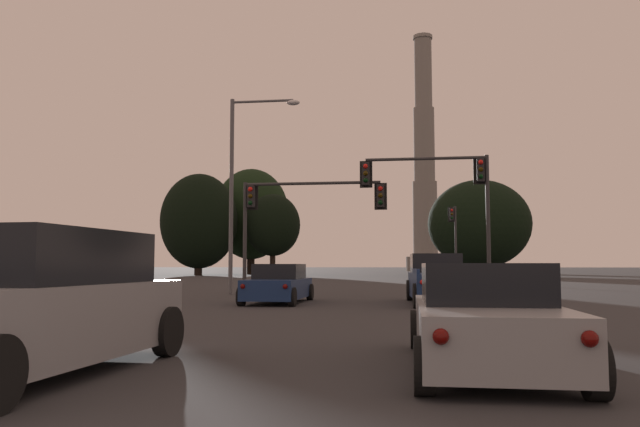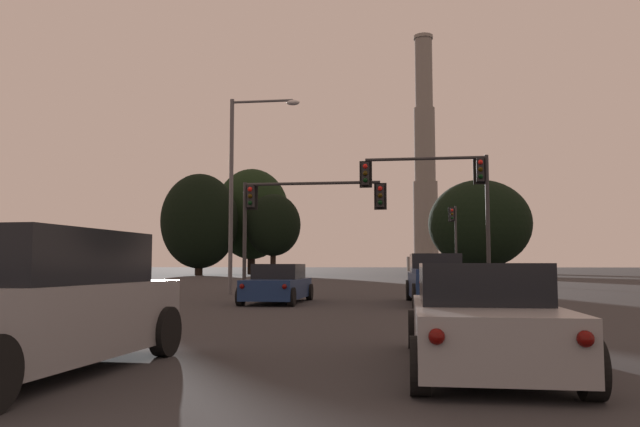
{
  "view_description": "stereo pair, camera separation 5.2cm",
  "coord_description": "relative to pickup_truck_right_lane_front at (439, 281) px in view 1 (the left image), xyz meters",
  "views": [
    {
      "loc": [
        1.84,
        -2.29,
        1.41
      ],
      "look_at": [
        -3.53,
        36.12,
        4.58
      ],
      "focal_mm": 35.0,
      "sensor_mm": 36.0,
      "label": 1
    },
    {
      "loc": [
        1.89,
        -2.29,
        1.41
      ],
      "look_at": [
        -3.53,
        36.12,
        4.58
      ],
      "focal_mm": 35.0,
      "sensor_mm": 36.0,
      "label": 2
    }
  ],
  "objects": [
    {
      "name": "pickup_truck_right_lane_front",
      "position": [
        0.0,
        0.0,
        0.0
      ],
      "size": [
        2.43,
        5.59,
        1.82
      ],
      "rotation": [
        0.0,
        0.0,
        0.05
      ],
      "color": "navy",
      "rests_on": "ground_plane"
    },
    {
      "name": "sedan_left_lane_front",
      "position": [
        -5.85,
        -0.33,
        -0.14
      ],
      "size": [
        1.99,
        4.71,
        1.43
      ],
      "rotation": [
        0.0,
        0.0,
        -0.0
      ],
      "color": "navy",
      "rests_on": "ground_plane"
    },
    {
      "name": "suv_left_lane_third",
      "position": [
        -5.84,
        -15.55,
        0.09
      ],
      "size": [
        2.32,
        4.98,
        1.86
      ],
      "rotation": [
        0.0,
        0.0,
        -0.05
      ],
      "color": "gray",
      "rests_on": "ground_plane"
    },
    {
      "name": "sedan_right_lane_third",
      "position": [
        -0.1,
        -14.12,
        -0.14
      ],
      "size": [
        2.0,
        4.71,
        1.43
      ],
      "rotation": [
        0.0,
        0.0,
        0.0
      ],
      "color": "gray",
      "rests_on": "ground_plane"
    },
    {
      "name": "traffic_light_overhead_right",
      "position": [
        0.55,
        5.39,
        4.03
      ],
      "size": [
        5.92,
        0.5,
        6.3
      ],
      "color": "#2D2D30",
      "rests_on": "ground_plane"
    },
    {
      "name": "traffic_light_overhead_left",
      "position": [
        -6.38,
        5.62,
        3.3
      ],
      "size": [
        6.89,
        0.5,
        5.29
      ],
      "color": "#2D2D30",
      "rests_on": "ground_plane"
    },
    {
      "name": "traffic_light_far_right",
      "position": [
        2.74,
        29.86,
        3.29
      ],
      "size": [
        0.78,
        0.5,
        6.26
      ],
      "color": "#2D2D30",
      "rests_on": "ground_plane"
    },
    {
      "name": "street_lamp",
      "position": [
        -9.04,
        6.09,
        4.96
      ],
      "size": [
        3.45,
        0.36,
        9.48
      ],
      "color": "#56565B",
      "rests_on": "ground_plane"
    },
    {
      "name": "smokestack",
      "position": [
        2.63,
        107.51,
        18.73
      ],
      "size": [
        8.07,
        8.07,
        49.79
      ],
      "color": "slate",
      "rests_on": "ground_plane"
    },
    {
      "name": "treeline_left_mid",
      "position": [
        -23.12,
        63.31,
        7.76
      ],
      "size": [
        10.71,
        9.63,
        15.04
      ],
      "color": "black",
      "rests_on": "ground_plane"
    },
    {
      "name": "treeline_far_left",
      "position": [
        -18.76,
        57.8,
        5.8
      ],
      "size": [
        7.29,
        6.56,
        10.73
      ],
      "color": "black",
      "rests_on": "ground_plane"
    },
    {
      "name": "treeline_center_left",
      "position": [
        -28.16,
        55.51,
        6.27
      ],
      "size": [
        10.15,
        9.14,
        13.32
      ],
      "color": "black",
      "rests_on": "ground_plane"
    },
    {
      "name": "treeline_center_right",
      "position": [
        7.86,
        57.0,
        5.66
      ],
      "size": [
        12.77,
        11.5,
        12.02
      ],
      "color": "black",
      "rests_on": "ground_plane"
    }
  ]
}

